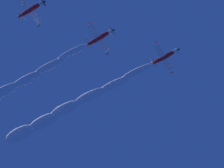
% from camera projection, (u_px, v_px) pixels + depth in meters
% --- Properties ---
extents(airplane_lead, '(6.89, 7.53, 2.68)m').
position_uv_depth(airplane_lead, '(165.00, 57.00, 97.81)').
color(airplane_lead, red).
extents(airplane_left_wingman, '(6.89, 7.58, 2.62)m').
position_uv_depth(airplane_left_wingman, '(100.00, 37.00, 95.95)').
color(airplane_left_wingman, red).
extents(airplane_right_wingman, '(6.89, 7.53, 2.75)m').
position_uv_depth(airplane_right_wingman, '(31.00, 9.00, 94.98)').
color(airplane_right_wingman, red).
extents(smoke_trail_lead, '(38.30, 10.35, 4.60)m').
position_uv_depth(smoke_trail_lead, '(58.00, 113.00, 102.32)').
color(smoke_trail_lead, white).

